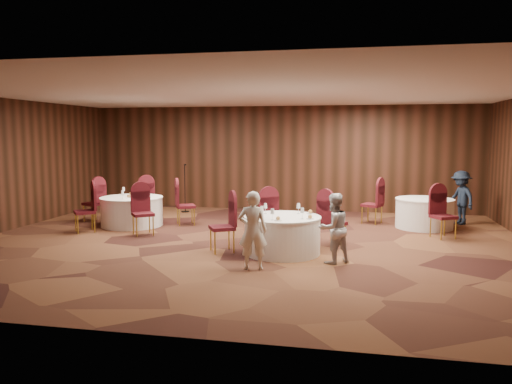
% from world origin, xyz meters
% --- Properties ---
extents(ground, '(12.00, 12.00, 0.00)m').
position_xyz_m(ground, '(0.00, 0.00, 0.00)').
color(ground, black).
rests_on(ground, ground).
extents(room_shell, '(12.00, 12.00, 12.00)m').
position_xyz_m(room_shell, '(0.00, 0.00, 1.96)').
color(room_shell, silver).
rests_on(room_shell, ground).
extents(table_main, '(1.51, 1.51, 0.74)m').
position_xyz_m(table_main, '(0.91, -0.70, 0.38)').
color(table_main, white).
rests_on(table_main, ground).
extents(table_left, '(1.58, 1.58, 0.74)m').
position_xyz_m(table_left, '(-3.32, 1.52, 0.38)').
color(table_left, white).
rests_on(table_left, ground).
extents(table_right, '(1.42, 1.42, 0.74)m').
position_xyz_m(table_right, '(4.00, 2.68, 0.38)').
color(table_right, white).
rests_on(table_right, ground).
extents(chairs_main, '(2.85, 1.91, 1.00)m').
position_xyz_m(chairs_main, '(0.64, -0.09, 0.50)').
color(chairs_main, '#3C0C16').
rests_on(chairs_main, ground).
extents(chairs_left, '(3.27, 2.97, 1.00)m').
position_xyz_m(chairs_left, '(-3.32, 1.51, 0.50)').
color(chairs_left, '#3C0C16').
rests_on(chairs_left, ground).
extents(chairs_right, '(2.22, 2.31, 1.00)m').
position_xyz_m(chairs_right, '(3.49, 2.27, 0.50)').
color(chairs_right, '#3C0C16').
rests_on(chairs_right, ground).
extents(tabletop_main, '(1.05, 1.08, 0.22)m').
position_xyz_m(tabletop_main, '(1.04, -0.79, 0.84)').
color(tabletop_main, silver).
rests_on(tabletop_main, table_main).
extents(tabletop_left, '(0.83, 0.84, 0.22)m').
position_xyz_m(tabletop_left, '(-3.32, 1.53, 0.82)').
color(tabletop_left, silver).
rests_on(tabletop_left, table_left).
extents(tabletop_right, '(0.08, 0.08, 0.22)m').
position_xyz_m(tabletop_right, '(4.18, 2.48, 0.90)').
color(tabletop_right, silver).
rests_on(tabletop_right, table_right).
extents(mic_stand, '(0.24, 0.24, 1.45)m').
position_xyz_m(mic_stand, '(-2.75, 3.97, 0.41)').
color(mic_stand, black).
rests_on(mic_stand, ground).
extents(woman_a, '(0.54, 0.39, 1.37)m').
position_xyz_m(woman_a, '(0.58, -1.97, 0.69)').
color(woman_a, silver).
rests_on(woman_a, ground).
extents(woman_b, '(0.79, 0.77, 1.28)m').
position_xyz_m(woman_b, '(1.93, -1.25, 0.64)').
color(woman_b, '#BABABF').
rests_on(woman_b, ground).
extents(man_c, '(0.88, 1.04, 1.40)m').
position_xyz_m(man_c, '(4.99, 3.42, 0.70)').
color(man_c, '#151F2F').
rests_on(man_c, ground).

